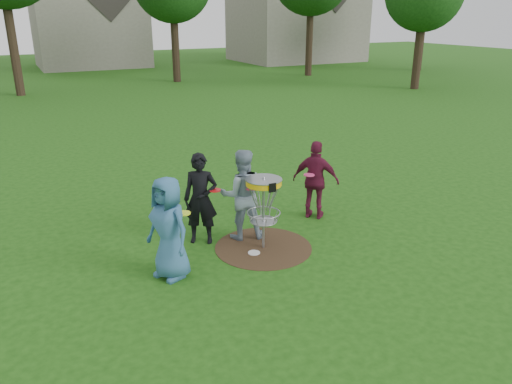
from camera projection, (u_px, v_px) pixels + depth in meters
name	position (u px, v px, depth m)	size (l,w,h in m)	color
ground	(263.00, 248.00, 9.25)	(100.00, 100.00, 0.00)	#19470F
dirt_patch	(263.00, 247.00, 9.25)	(1.80, 1.80, 0.01)	#47331E
player_blue	(169.00, 228.00, 7.97)	(0.84, 0.55, 1.72)	#316189
player_black	(201.00, 199.00, 9.21)	(0.63, 0.41, 1.73)	black
player_grey	(242.00, 194.00, 9.39)	(0.85, 0.66, 1.75)	gray
player_maroon	(316.00, 180.00, 10.33)	(0.97, 0.40, 1.66)	maroon
disc_on_grass	(254.00, 253.00, 9.02)	(0.22, 0.22, 0.02)	silver
disc_golf_basket	(264.00, 196.00, 8.90)	(0.66, 0.67, 1.38)	#9EA0A5
held_discs	(243.00, 191.00, 9.08)	(3.18, 1.10, 0.08)	#E3FC1C
house_row	(116.00, 11.00, 37.59)	(44.50, 10.65, 11.62)	gray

